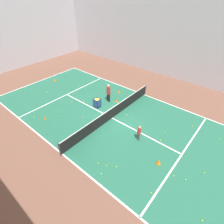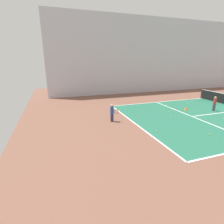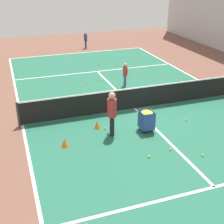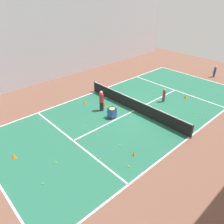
% 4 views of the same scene
% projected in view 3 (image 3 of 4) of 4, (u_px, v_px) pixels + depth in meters
% --- Properties ---
extents(ground_plane, '(34.93, 34.93, 0.00)m').
position_uv_depth(ground_plane, '(135.00, 109.00, 13.45)').
color(ground_plane, brown).
extents(court_playing_area, '(9.44, 20.40, 0.00)m').
position_uv_depth(court_playing_area, '(135.00, 109.00, 13.45)').
color(court_playing_area, '#23664C').
rests_on(court_playing_area, ground).
extents(line_baseline_near, '(9.44, 0.10, 0.00)m').
position_uv_depth(line_baseline_near, '(79.00, 53.00, 22.18)').
color(line_baseline_near, white).
rests_on(line_baseline_near, ground).
extents(line_sideline_right, '(0.10, 20.40, 0.00)m').
position_uv_depth(line_sideline_right, '(23.00, 125.00, 12.04)').
color(line_sideline_right, white).
rests_on(line_sideline_right, ground).
extents(line_service_near, '(9.44, 0.10, 0.00)m').
position_uv_depth(line_service_near, '(97.00, 71.00, 18.25)').
color(line_service_near, white).
rests_on(line_service_near, ground).
extents(line_service_far, '(9.44, 0.10, 0.00)m').
position_uv_depth(line_service_far, '(214.00, 187.00, 8.65)').
color(line_service_far, white).
rests_on(line_service_far, ground).
extents(line_centre_service, '(0.10, 11.22, 0.00)m').
position_uv_depth(line_centre_service, '(135.00, 109.00, 13.45)').
color(line_centre_service, white).
rests_on(line_centre_service, ground).
extents(tennis_net, '(9.74, 0.10, 0.97)m').
position_uv_depth(tennis_net, '(135.00, 98.00, 13.24)').
color(tennis_net, '#2D2D33').
rests_on(tennis_net, ground).
extents(player_near_baseline, '(0.28, 0.59, 1.21)m').
position_uv_depth(player_near_baseline, '(86.00, 39.00, 23.25)').
color(player_near_baseline, '#2D3351').
rests_on(player_near_baseline, ground).
extents(coach_at_net, '(0.42, 0.69, 1.65)m').
position_uv_depth(coach_at_net, '(112.00, 111.00, 10.98)').
color(coach_at_net, black).
rests_on(coach_at_net, ground).
extents(child_midcourt, '(0.32, 0.32, 1.18)m').
position_uv_depth(child_midcourt, '(125.00, 73.00, 15.81)').
color(child_midcourt, '#4C4C56').
rests_on(child_midcourt, ground).
extents(ball_cart, '(0.48, 0.51, 0.81)m').
position_uv_depth(ball_cart, '(147.00, 117.00, 11.42)').
color(ball_cart, '#2D478C').
rests_on(ball_cart, ground).
extents(training_cone_1, '(0.28, 0.28, 0.30)m').
position_uv_depth(training_cone_1, '(127.00, 70.00, 17.98)').
color(training_cone_1, orange).
rests_on(training_cone_1, ground).
extents(training_cone_2, '(0.26, 0.26, 0.29)m').
position_uv_depth(training_cone_2, '(65.00, 143.00, 10.56)').
color(training_cone_2, orange).
rests_on(training_cone_2, ground).
extents(training_cone_4, '(0.25, 0.25, 0.29)m').
position_uv_depth(training_cone_4, '(97.00, 125.00, 11.75)').
color(training_cone_4, orange).
rests_on(training_cone_4, ground).
extents(tennis_ball_1, '(0.07, 0.07, 0.07)m').
position_uv_depth(tennis_ball_1, '(43.00, 69.00, 18.60)').
color(tennis_ball_1, yellow).
rests_on(tennis_ball_1, ground).
extents(tennis_ball_3, '(0.07, 0.07, 0.07)m').
position_uv_depth(tennis_ball_3, '(186.00, 120.00, 12.36)').
color(tennis_ball_3, yellow).
rests_on(tennis_ball_3, ground).
extents(tennis_ball_4, '(0.07, 0.07, 0.07)m').
position_uv_depth(tennis_ball_4, '(202.00, 155.00, 10.06)').
color(tennis_ball_4, yellow).
rests_on(tennis_ball_4, ground).
extents(tennis_ball_5, '(0.07, 0.07, 0.07)m').
position_uv_depth(tennis_ball_5, '(107.00, 105.00, 13.67)').
color(tennis_ball_5, yellow).
rests_on(tennis_ball_5, ground).
extents(tennis_ball_7, '(0.07, 0.07, 0.07)m').
position_uv_depth(tennis_ball_7, '(168.00, 78.00, 17.12)').
color(tennis_ball_7, yellow).
rests_on(tennis_ball_7, ground).
extents(tennis_ball_8, '(0.07, 0.07, 0.07)m').
position_uv_depth(tennis_ball_8, '(186.00, 78.00, 17.07)').
color(tennis_ball_8, yellow).
rests_on(tennis_ball_8, ground).
extents(tennis_ball_9, '(0.07, 0.07, 0.07)m').
position_uv_depth(tennis_ball_9, '(149.00, 157.00, 9.98)').
color(tennis_ball_9, yellow).
rests_on(tennis_ball_9, ground).
extents(tennis_ball_10, '(0.07, 0.07, 0.07)m').
position_uv_depth(tennis_ball_10, '(117.00, 65.00, 19.42)').
color(tennis_ball_10, yellow).
rests_on(tennis_ball_10, ground).
extents(tennis_ball_12, '(0.07, 0.07, 0.07)m').
position_uv_depth(tennis_ball_12, '(151.00, 66.00, 19.09)').
color(tennis_ball_12, yellow).
rests_on(tennis_ball_12, ground).
extents(tennis_ball_13, '(0.07, 0.07, 0.07)m').
position_uv_depth(tennis_ball_13, '(98.00, 64.00, 19.63)').
color(tennis_ball_13, yellow).
rests_on(tennis_ball_13, ground).
extents(tennis_ball_14, '(0.07, 0.07, 0.07)m').
position_uv_depth(tennis_ball_14, '(177.00, 80.00, 16.77)').
color(tennis_ball_14, yellow).
rests_on(tennis_ball_14, ground).
extents(tennis_ball_15, '(0.07, 0.07, 0.07)m').
position_uv_depth(tennis_ball_15, '(171.00, 149.00, 10.39)').
color(tennis_ball_15, yellow).
rests_on(tennis_ball_15, ground).
extents(tennis_ball_16, '(0.07, 0.07, 0.07)m').
position_uv_depth(tennis_ball_16, '(124.00, 67.00, 18.99)').
color(tennis_ball_16, yellow).
rests_on(tennis_ball_16, ground).
extents(tennis_ball_17, '(0.07, 0.07, 0.07)m').
position_uv_depth(tennis_ball_17, '(86.00, 82.00, 16.42)').
color(tennis_ball_17, yellow).
rests_on(tennis_ball_17, ground).
extents(tennis_ball_18, '(0.07, 0.07, 0.07)m').
position_uv_depth(tennis_ball_18, '(119.00, 49.00, 23.02)').
color(tennis_ball_18, yellow).
rests_on(tennis_ball_18, ground).
extents(tennis_ball_19, '(0.07, 0.07, 0.07)m').
position_uv_depth(tennis_ball_19, '(131.00, 57.00, 21.00)').
color(tennis_ball_19, yellow).
rests_on(tennis_ball_19, ground).
extents(tennis_ball_20, '(0.07, 0.07, 0.07)m').
position_uv_depth(tennis_ball_20, '(185.00, 82.00, 16.43)').
color(tennis_ball_20, yellow).
rests_on(tennis_ball_20, ground).
extents(tennis_ball_23, '(0.07, 0.07, 0.07)m').
position_uv_depth(tennis_ball_23, '(58.00, 57.00, 21.16)').
color(tennis_ball_23, yellow).
rests_on(tennis_ball_23, ground).
extents(tennis_ball_24, '(0.07, 0.07, 0.07)m').
position_uv_depth(tennis_ball_24, '(101.00, 80.00, 16.83)').
color(tennis_ball_24, yellow).
rests_on(tennis_ball_24, ground).
extents(tennis_ball_25, '(0.07, 0.07, 0.07)m').
position_uv_depth(tennis_ball_25, '(105.00, 129.00, 11.71)').
color(tennis_ball_25, yellow).
rests_on(tennis_ball_25, ground).
extents(tennis_ball_27, '(0.07, 0.07, 0.07)m').
position_uv_depth(tennis_ball_27, '(46.00, 79.00, 16.93)').
color(tennis_ball_27, yellow).
rests_on(tennis_ball_27, ground).
extents(tennis_ball_28, '(0.07, 0.07, 0.07)m').
position_uv_depth(tennis_ball_28, '(121.00, 48.00, 23.29)').
color(tennis_ball_28, yellow).
rests_on(tennis_ball_28, ground).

